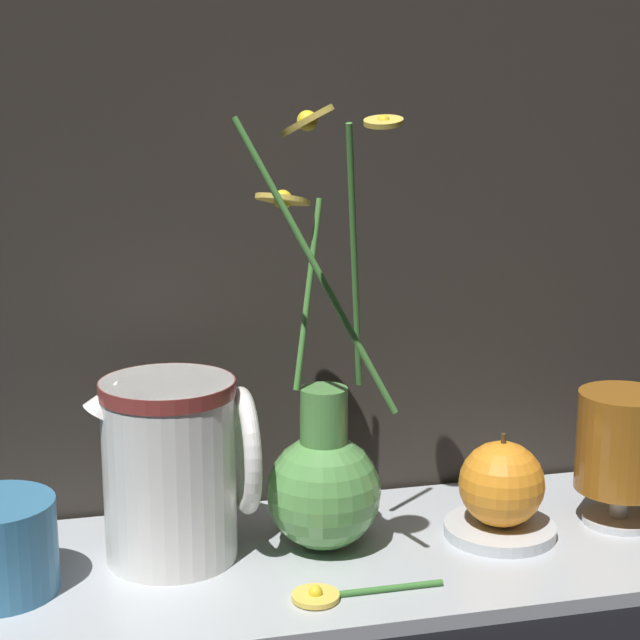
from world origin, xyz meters
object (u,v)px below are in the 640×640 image
(vase_with_flowers, at_px, (323,475))
(orange_fruit, at_px, (502,484))
(tea_glass, at_px, (621,444))
(ceramic_pitcher, at_px, (175,462))

(vase_with_flowers, relative_size, orange_fruit, 4.51)
(vase_with_flowers, distance_m, tea_glass, 0.26)
(tea_glass, distance_m, orange_fruit, 0.11)
(tea_glass, height_order, orange_fruit, tea_glass)
(vase_with_flowers, distance_m, orange_fruit, 0.15)
(vase_with_flowers, bearing_deg, ceramic_pitcher, 175.14)
(ceramic_pitcher, relative_size, orange_fruit, 1.97)
(orange_fruit, bearing_deg, ceramic_pitcher, 174.84)
(vase_with_flowers, xyz_separation_m, tea_glass, (0.26, -0.01, 0.01))
(vase_with_flowers, xyz_separation_m, ceramic_pitcher, (-0.12, 0.01, 0.02))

